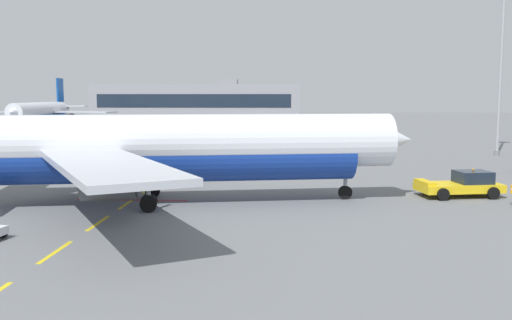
{
  "coord_description": "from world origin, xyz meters",
  "views": [
    {
      "loc": [
        29.06,
        -17.94,
        7.48
      ],
      "look_at": [
        26.51,
        29.7,
        2.09
      ],
      "focal_mm": 40.02,
      "sensor_mm": 36.0,
      "label": 1
    }
  ],
  "objects_px": {
    "pushback_tug": "(462,184)",
    "apron_light_mast_far": "(504,8)",
    "airliner_mid_left": "(42,112)",
    "airliner_foreground": "(171,147)"
  },
  "relations": [
    {
      "from": "airliner_foreground",
      "to": "apron_light_mast_far",
      "type": "height_order",
      "value": "apron_light_mast_far"
    },
    {
      "from": "airliner_mid_left",
      "to": "pushback_tug",
      "type": "bearing_deg",
      "value": -50.87
    },
    {
      "from": "airliner_foreground",
      "to": "apron_light_mast_far",
      "type": "bearing_deg",
      "value": 44.58
    },
    {
      "from": "pushback_tug",
      "to": "airliner_mid_left",
      "type": "distance_m",
      "value": 109.1
    },
    {
      "from": "airliner_foreground",
      "to": "airliner_mid_left",
      "type": "bearing_deg",
      "value": 118.37
    },
    {
      "from": "pushback_tug",
      "to": "airliner_mid_left",
      "type": "relative_size",
      "value": 0.19
    },
    {
      "from": "airliner_foreground",
      "to": "airliner_mid_left",
      "type": "distance_m",
      "value": 100.53
    },
    {
      "from": "airliner_foreground",
      "to": "airliner_mid_left",
      "type": "height_order",
      "value": "airliner_foreground"
    },
    {
      "from": "pushback_tug",
      "to": "apron_light_mast_far",
      "type": "distance_m",
      "value": 37.14
    },
    {
      "from": "airliner_foreground",
      "to": "pushback_tug",
      "type": "height_order",
      "value": "airliner_foreground"
    }
  ]
}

